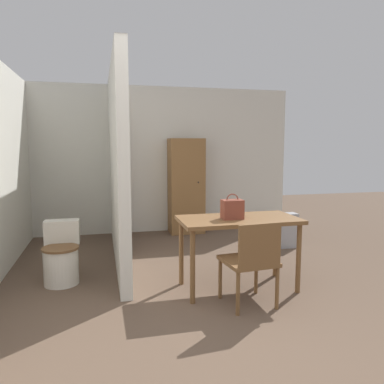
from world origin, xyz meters
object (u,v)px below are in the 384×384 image
wooden_chair (252,259)px  wooden_cabinet (186,186)px  handbag (232,209)px  toilet (61,257)px  dining_table (239,226)px  space_heater (287,230)px

wooden_chair → wooden_cabinet: wooden_cabinet is taller
handbag → wooden_chair: bearing=-84.1°
toilet → wooden_cabinet: bearing=46.9°
wooden_cabinet → dining_table: bearing=-90.9°
wooden_chair → space_heater: (1.33, 1.81, -0.20)m
toilet → handbag: bearing=-21.0°
wooden_chair → space_heater: wooden_chair is taller
dining_table → wooden_chair: wooden_chair is taller
wooden_cabinet → space_heater: wooden_cabinet is taller
dining_table → space_heater: (1.29, 1.35, -0.41)m
wooden_chair → space_heater: bearing=48.5°
wooden_chair → handbag: bearing=90.7°
handbag → dining_table: bearing=21.4°
dining_table → wooden_chair: size_ratio=1.50×
toilet → wooden_chair: bearing=-31.4°
space_heater → wooden_chair: bearing=-126.3°
wooden_chair → wooden_cabinet: bearing=83.3°
toilet → space_heater: size_ratio=1.30×
handbag → wooden_cabinet: wooden_cabinet is taller
toilet → space_heater: 3.20m
wooden_chair → toilet: (-1.79, 1.09, -0.17)m
handbag → wooden_cabinet: size_ratio=0.16×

